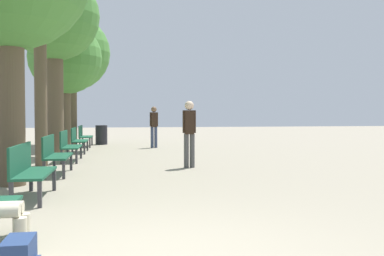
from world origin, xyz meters
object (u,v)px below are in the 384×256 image
(bench_row_1, at_px, (28,168))
(bench_row_3, at_px, (68,144))
(bench_row_5, at_px, (84,135))
(pedestrian_near, at_px, (189,129))
(pedestrian_mid, at_px, (154,124))
(tree_row_3, at_px, (54,19))
(tree_row_4, at_px, (65,59))
(bench_row_4, at_px, (77,138))
(tree_row_5, at_px, (72,53))
(bench_row_2, at_px, (54,153))
(trash_bin, at_px, (101,135))

(bench_row_1, relative_size, bench_row_3, 1.00)
(bench_row_1, bearing_deg, bench_row_5, 90.00)
(bench_row_3, bearing_deg, pedestrian_near, -32.35)
(bench_row_3, height_order, pedestrian_mid, pedestrian_mid)
(bench_row_5, bearing_deg, tree_row_3, -98.31)
(bench_row_1, relative_size, tree_row_4, 0.31)
(tree_row_3, relative_size, tree_row_4, 1.21)
(bench_row_1, distance_m, bench_row_4, 8.42)
(tree_row_5, height_order, pedestrian_near, tree_row_5)
(bench_row_2, height_order, bench_row_5, same)
(tree_row_4, height_order, pedestrian_near, tree_row_4)
(tree_row_5, relative_size, pedestrian_mid, 3.44)
(bench_row_4, xyz_separation_m, tree_row_3, (-0.58, -1.18, 3.96))
(bench_row_4, distance_m, tree_row_5, 5.37)
(bench_row_5, xyz_separation_m, trash_bin, (0.69, 1.19, -0.07))
(tree_row_5, xyz_separation_m, pedestrian_near, (3.83, -8.84, -3.08))
(pedestrian_near, xyz_separation_m, trash_bin, (-2.56, 8.86, -0.55))
(pedestrian_mid, bearing_deg, bench_row_1, -105.84)
(tree_row_4, height_order, pedestrian_mid, tree_row_4)
(bench_row_2, relative_size, pedestrian_near, 0.89)
(bench_row_3, distance_m, bench_row_4, 2.81)
(bench_row_1, bearing_deg, tree_row_5, 92.69)
(tree_row_3, distance_m, trash_bin, 6.69)
(bench_row_4, bearing_deg, bench_row_3, -90.00)
(bench_row_2, xyz_separation_m, tree_row_3, (-0.58, 4.43, 3.96))
(tree_row_3, bearing_deg, tree_row_4, 90.00)
(bench_row_2, distance_m, trash_bin, 9.64)
(pedestrian_mid, bearing_deg, bench_row_3, -122.39)
(tree_row_3, relative_size, pedestrian_near, 3.50)
(bench_row_2, xyz_separation_m, pedestrian_mid, (2.88, 7.34, 0.46))
(trash_bin, bearing_deg, bench_row_5, -119.96)
(pedestrian_near, bearing_deg, pedestrian_mid, 93.21)
(bench_row_4, bearing_deg, bench_row_5, 90.00)
(tree_row_4, bearing_deg, pedestrian_mid, 1.36)
(tree_row_3, bearing_deg, trash_bin, 76.22)
(bench_row_1, distance_m, bench_row_5, 11.22)
(bench_row_5, bearing_deg, tree_row_4, -116.73)
(tree_row_3, bearing_deg, bench_row_4, 63.77)
(bench_row_1, distance_m, tree_row_3, 8.27)
(pedestrian_near, height_order, trash_bin, pedestrian_near)
(tree_row_3, bearing_deg, bench_row_2, -82.52)
(bench_row_2, height_order, bench_row_4, same)
(bench_row_4, distance_m, pedestrian_mid, 3.39)
(pedestrian_near, bearing_deg, tree_row_3, 136.14)
(tree_row_5, bearing_deg, bench_row_2, -86.53)
(tree_row_3, height_order, pedestrian_near, tree_row_3)
(bench_row_1, bearing_deg, tree_row_3, 94.60)
(bench_row_2, bearing_deg, pedestrian_mid, 68.59)
(tree_row_5, height_order, trash_bin, tree_row_5)
(bench_row_1, relative_size, bench_row_2, 1.00)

